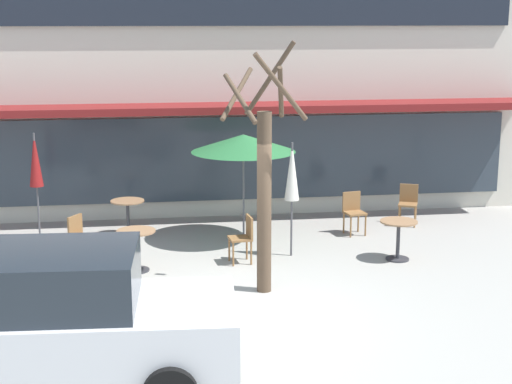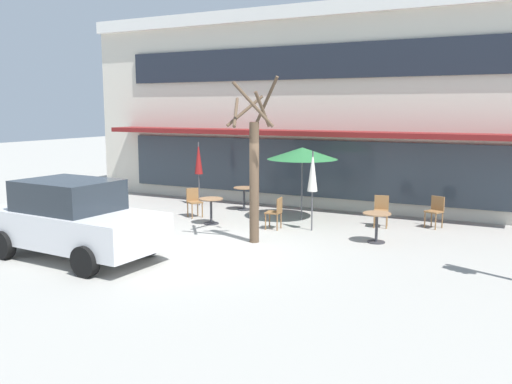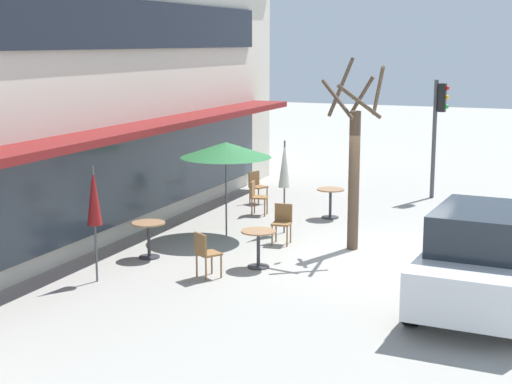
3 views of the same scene
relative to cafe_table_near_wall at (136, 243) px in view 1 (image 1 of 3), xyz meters
The scene contains 14 objects.
ground_plane 2.70m from the cafe_table_near_wall, 56.67° to the right, with size 80.00×80.00×0.00m, color #9E9B93.
building_facade 8.38m from the cafe_table_near_wall, 79.33° to the left, with size 17.69×9.10×6.73m.
cafe_table_near_wall is the anchor object (origin of this frame).
cafe_table_streetside 4.87m from the cafe_table_near_wall, ahead, with size 0.70×0.70×0.76m.
cafe_table_by_tree 2.40m from the cafe_table_near_wall, 94.67° to the left, with size 0.70×0.70×0.76m.
patio_umbrella_green_folded 3.18m from the cafe_table_near_wall, 10.23° to the left, with size 0.28×0.28×2.20m.
patio_umbrella_cream_folded 3.38m from the cafe_table_near_wall, 129.18° to the left, with size 0.28×0.28×2.20m.
patio_umbrella_corner_open 3.12m from the cafe_table_near_wall, 37.95° to the left, with size 2.10×2.10×2.20m.
cafe_chair_0 1.99m from the cafe_table_near_wall, ahead, with size 0.44×0.44×0.89m.
cafe_chair_1 4.88m from the cafe_table_near_wall, 22.59° to the left, with size 0.47×0.47×0.89m.
cafe_chair_2 1.24m from the cafe_table_near_wall, 147.27° to the left, with size 0.55×0.55×0.89m.
cafe_chair_3 6.39m from the cafe_table_near_wall, 22.54° to the left, with size 0.52×0.52×0.89m.
parked_sedan 4.57m from the cafe_table_near_wall, 101.05° to the right, with size 4.30×2.21×1.76m.
street_tree 2.84m from the cafe_table_near_wall, 32.89° to the right, with size 1.40×1.40×4.12m.
Camera 1 is at (-1.23, -11.46, 4.49)m, focal length 55.00 mm.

